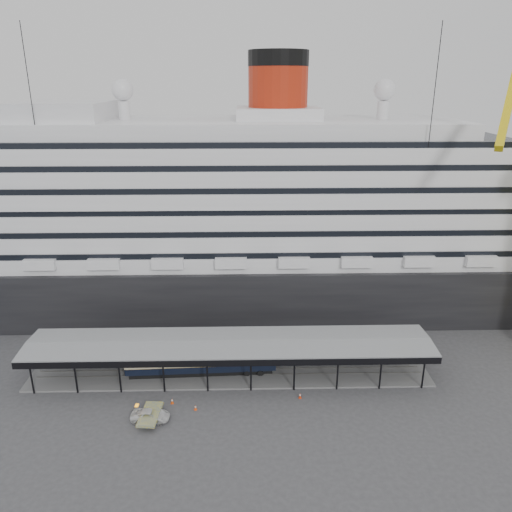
{
  "coord_description": "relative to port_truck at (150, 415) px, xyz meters",
  "views": [
    {
      "loc": [
        2.24,
        -56.1,
        39.49
      ],
      "look_at": [
        3.73,
        8.0,
        16.62
      ],
      "focal_mm": 35.0,
      "sensor_mm": 36.0,
      "label": 1
    }
  ],
  "objects": [
    {
      "name": "traffic_cone_mid",
      "position": [
        5.32,
        1.87,
        -0.31
      ],
      "size": [
        0.47,
        0.47,
        0.69
      ],
      "rotation": [
        0.0,
        0.0,
        0.42
      ],
      "color": "#F44A0D",
      "rests_on": "ground"
    },
    {
      "name": "platform_canopy",
      "position": [
        9.5,
        9.99,
        1.71
      ],
      "size": [
        56.0,
        9.18,
        5.3
      ],
      "color": "slate",
      "rests_on": "ground"
    },
    {
      "name": "ground",
      "position": [
        9.5,
        4.99,
        -0.66
      ],
      "size": [
        200.0,
        200.0,
        0.0
      ],
      "primitive_type": "plane",
      "color": "#3A3A3D",
      "rests_on": "ground"
    },
    {
      "name": "cruise_ship",
      "position": [
        9.55,
        36.99,
        17.69
      ],
      "size": [
        130.0,
        30.0,
        43.9
      ],
      "color": "black",
      "rests_on": "ground"
    },
    {
      "name": "traffic_cone_left",
      "position": [
        2.19,
        3.25,
        -0.28
      ],
      "size": [
        0.45,
        0.45,
        0.75
      ],
      "rotation": [
        0.0,
        0.0,
        0.17
      ],
      "color": "#E74B0C",
      "rests_on": "ground"
    },
    {
      "name": "pullman_carriage",
      "position": [
        5.45,
        9.99,
        1.84
      ],
      "size": [
        20.94,
        3.58,
        20.46
      ],
      "rotation": [
        0.0,
        0.0,
        0.04
      ],
      "color": "black",
      "rests_on": "ground"
    },
    {
      "name": "traffic_cone_right",
      "position": [
        18.8,
        4.02,
        -0.29
      ],
      "size": [
        0.4,
        0.4,
        0.74
      ],
      "rotation": [
        0.0,
        0.0,
        -0.07
      ],
      "color": "red",
      "rests_on": "ground"
    },
    {
      "name": "port_truck",
      "position": [
        0.0,
        0.0,
        0.0
      ],
      "size": [
        4.89,
        2.55,
        1.31
      ],
      "primitive_type": "imported",
      "rotation": [
        0.0,
        0.0,
        1.49
      ],
      "color": "silver",
      "rests_on": "ground"
    }
  ]
}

